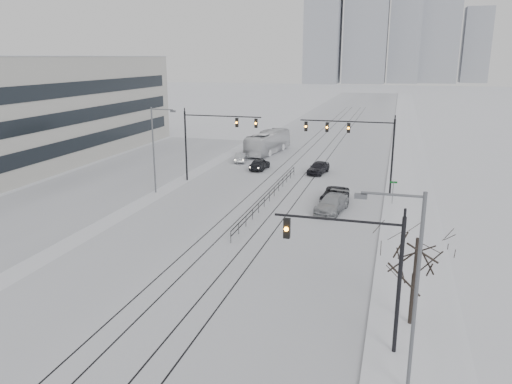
% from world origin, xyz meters
% --- Properties ---
extents(road, '(22.00, 260.00, 0.02)m').
position_xyz_m(road, '(0.00, 60.00, 0.01)').
color(road, silver).
rests_on(road, ground).
extents(sidewalk_east, '(5.00, 260.00, 0.16)m').
position_xyz_m(sidewalk_east, '(13.50, 60.00, 0.08)').
color(sidewalk_east, white).
rests_on(sidewalk_east, ground).
extents(curb, '(0.10, 260.00, 0.12)m').
position_xyz_m(curb, '(11.05, 60.00, 0.06)').
color(curb, gray).
rests_on(curb, ground).
extents(parking_strip, '(14.00, 60.00, 0.03)m').
position_xyz_m(parking_strip, '(-20.00, 35.00, 0.01)').
color(parking_strip, silver).
rests_on(parking_strip, ground).
extents(tram_rails, '(5.30, 180.00, 0.01)m').
position_xyz_m(tram_rails, '(-0.00, 40.00, 0.02)').
color(tram_rails, black).
rests_on(tram_rails, ground).
extents(skyline, '(96.00, 48.00, 72.00)m').
position_xyz_m(skyline, '(5.02, 273.63, 30.65)').
color(skyline, '#90949E').
rests_on(skyline, ground).
extents(traffic_mast_near, '(6.10, 0.37, 7.00)m').
position_xyz_m(traffic_mast_near, '(10.79, 6.00, 4.56)').
color(traffic_mast_near, black).
rests_on(traffic_mast_near, ground).
extents(traffic_mast_ne, '(9.60, 0.37, 8.00)m').
position_xyz_m(traffic_mast_ne, '(8.15, 34.99, 5.76)').
color(traffic_mast_ne, black).
rests_on(traffic_mast_ne, ground).
extents(traffic_mast_nw, '(9.10, 0.37, 8.00)m').
position_xyz_m(traffic_mast_nw, '(-8.52, 36.00, 5.57)').
color(traffic_mast_nw, black).
rests_on(traffic_mast_nw, ground).
extents(street_light_east, '(2.73, 0.25, 9.00)m').
position_xyz_m(street_light_east, '(12.70, 3.00, 5.21)').
color(street_light_east, '#595B60').
rests_on(street_light_east, ground).
extents(street_light_west, '(2.73, 0.25, 9.00)m').
position_xyz_m(street_light_west, '(-12.20, 30.00, 5.21)').
color(street_light_west, '#595B60').
rests_on(street_light_west, ground).
extents(bare_tree, '(4.40, 4.40, 6.10)m').
position_xyz_m(bare_tree, '(13.20, 9.00, 4.49)').
color(bare_tree, black).
rests_on(bare_tree, ground).
extents(median_fence, '(0.06, 24.00, 1.00)m').
position_xyz_m(median_fence, '(0.00, 30.00, 0.53)').
color(median_fence, black).
rests_on(median_fence, ground).
extents(street_sign, '(0.70, 0.06, 2.40)m').
position_xyz_m(street_sign, '(11.80, 32.00, 1.61)').
color(street_sign, '#595B60').
rests_on(street_sign, ground).
extents(sedan_sb_inner, '(2.00, 4.41, 1.47)m').
position_xyz_m(sedan_sb_inner, '(-4.81, 43.68, 0.73)').
color(sedan_sb_inner, black).
rests_on(sedan_sb_inner, ground).
extents(sedan_sb_outer, '(2.09, 4.09, 1.28)m').
position_xyz_m(sedan_sb_outer, '(-8.59, 47.60, 0.64)').
color(sedan_sb_outer, '#9FA1A6').
rests_on(sedan_sb_outer, ground).
extents(sedan_nb_front, '(2.56, 5.23, 1.43)m').
position_xyz_m(sedan_nb_front, '(6.28, 31.44, 0.71)').
color(sedan_nb_front, black).
rests_on(sedan_nb_front, ground).
extents(sedan_nb_right, '(3.13, 5.71, 1.57)m').
position_xyz_m(sedan_nb_right, '(6.44, 28.26, 0.78)').
color(sedan_nb_right, '#A0A3A8').
rests_on(sedan_nb_right, ground).
extents(sedan_nb_far, '(2.56, 4.72, 1.52)m').
position_xyz_m(sedan_nb_far, '(2.75, 43.49, 0.76)').
color(sedan_nb_far, black).
rests_on(sedan_nb_far, ground).
extents(box_truck, '(4.38, 11.93, 3.25)m').
position_xyz_m(box_truck, '(-6.60, 54.75, 1.62)').
color(box_truck, silver).
rests_on(box_truck, ground).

